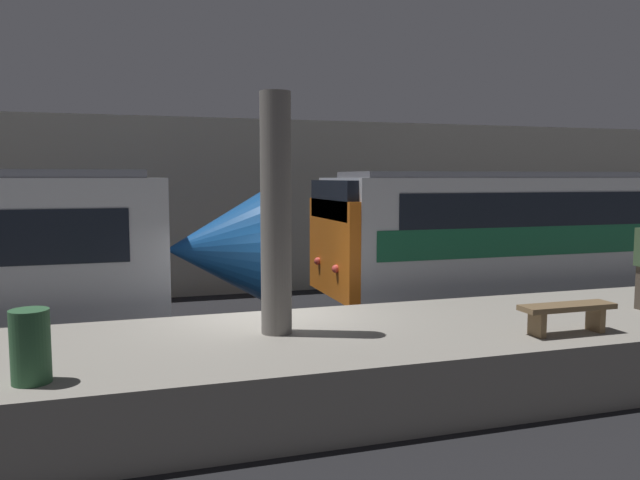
% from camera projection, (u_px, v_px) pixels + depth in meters
% --- Properties ---
extents(ground_plane, '(120.00, 120.00, 0.00)m').
position_uv_depth(ground_plane, '(265.00, 365.00, 11.07)').
color(ground_plane, black).
extents(platform, '(40.00, 3.65, 0.98)m').
position_uv_depth(platform, '(291.00, 368.00, 9.29)').
color(platform, gray).
rests_on(platform, ground).
extents(station_rear_barrier, '(50.00, 0.15, 4.97)m').
position_uv_depth(station_rear_barrier, '(210.00, 207.00, 17.44)').
color(station_rear_barrier, '#B2AD9E').
rests_on(station_rear_barrier, ground).
extents(support_pillar_near, '(0.46, 0.46, 3.59)m').
position_uv_depth(support_pillar_near, '(276.00, 214.00, 9.24)').
color(support_pillar_near, slate).
rests_on(support_pillar_near, platform).
extents(train_boxy, '(16.89, 2.91, 3.45)m').
position_uv_depth(train_boxy, '(629.00, 236.00, 16.47)').
color(train_boxy, black).
rests_on(train_boxy, ground).
extents(platform_bench, '(1.50, 0.40, 0.45)m').
position_uv_depth(platform_bench, '(567.00, 312.00, 9.33)').
color(platform_bench, brown).
rests_on(platform_bench, platform).
extents(trash_bin, '(0.44, 0.44, 0.85)m').
position_uv_depth(trash_bin, '(30.00, 346.00, 7.09)').
color(trash_bin, '#2D5B38').
rests_on(trash_bin, platform).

